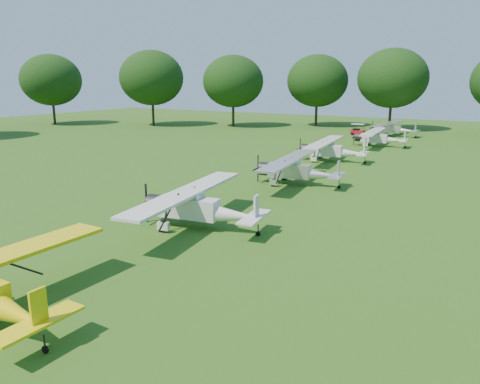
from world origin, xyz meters
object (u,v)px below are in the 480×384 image
Objects in this scene: aircraft_4 at (296,169)px; golf_cart at (358,131)px; aircraft_5 at (331,149)px; aircraft_3 at (197,205)px; aircraft_6 at (378,137)px; aircraft_7 at (393,128)px.

aircraft_4 is 35.77m from golf_cart.
aircraft_4 is at bearing -89.73° from aircraft_5.
aircraft_3 reaches higher than aircraft_4.
aircraft_4 is 24.62m from aircraft_6.
aircraft_7 is at bearing 14.19° from golf_cart.
aircraft_7 is (0.46, 24.75, -0.05)m from aircraft_5.
aircraft_6 is at bearing 82.57° from aircraft_4.
aircraft_7 reaches higher than golf_cart.
aircraft_3 is 48.48m from golf_cart.
golf_cart is at bearing 91.78° from aircraft_4.
aircraft_4 is at bearing 80.55° from aircraft_3.
aircraft_3 is at bearing -84.52° from aircraft_7.
golf_cart is at bearing 113.33° from aircraft_6.
aircraft_4 reaches higher than golf_cart.
aircraft_7 is 4.97m from golf_cart.
aircraft_5 is 1.07× the size of aircraft_6.
aircraft_5 is (-1.34, 11.56, 0.00)m from aircraft_4.
aircraft_3 is 1.08× the size of aircraft_7.
aircraft_3 is at bearing -93.66° from aircraft_5.
aircraft_3 is 49.16m from aircraft_7.
aircraft_7 is (-0.67, 49.16, -0.10)m from aircraft_3.
aircraft_6 is at bearing -59.38° from golf_cart.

